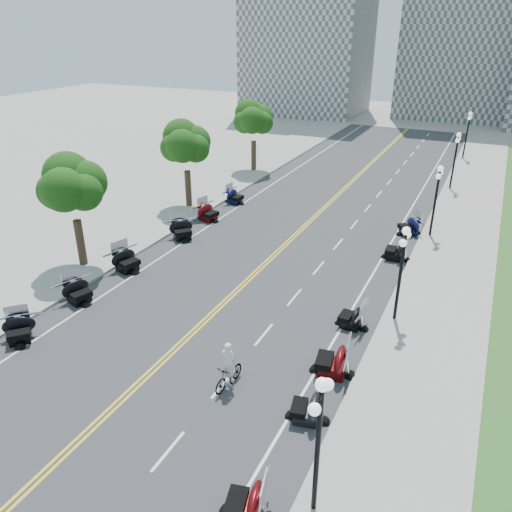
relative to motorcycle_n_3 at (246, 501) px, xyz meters
The scene contains 48 objects.
ground 11.36m from the motorcycle_n_3, 126.90° to the left, with size 160.00×160.00×0.00m, color gray.
road 20.26m from the motorcycle_n_3, 109.66° to the left, with size 16.00×90.00×0.01m, color #333335.
centerline_yellow_a 20.30m from the motorcycle_n_3, 109.97° to the left, with size 0.12×90.00×0.00m, color yellow.
centerline_yellow_b 20.22m from the motorcycle_n_3, 109.34° to the left, with size 0.12×90.00×0.00m, color yellow.
edge_line_north 19.09m from the motorcycle_n_3, 91.24° to the left, with size 0.12×90.00×0.00m, color white.
edge_line_south 23.21m from the motorcycle_n_3, 124.71° to the left, with size 0.12×90.00×0.00m, color white.
lane_dash_4 3.82m from the motorcycle_n_3, 163.48° to the left, with size 0.12×2.00×0.00m, color white.
lane_dash_5 6.26m from the motorcycle_n_3, 125.46° to the left, with size 0.12×2.00×0.00m, color white.
lane_dash_6 9.79m from the motorcycle_n_3, 111.71° to the left, with size 0.12×2.00×0.00m, color white.
lane_dash_7 13.58m from the motorcycle_n_3, 105.45° to the left, with size 0.12×2.00×0.00m, color white.
lane_dash_8 17.46m from the motorcycle_n_3, 101.95° to the left, with size 0.12×2.00×0.00m, color white.
lane_dash_9 21.39m from the motorcycle_n_3, 99.73° to the left, with size 0.12×2.00×0.00m, color white.
lane_dash_10 25.34m from the motorcycle_n_3, 98.20° to the left, with size 0.12×2.00×0.00m, color white.
lane_dash_11 29.30m from the motorcycle_n_3, 97.08° to the left, with size 0.12×2.00×0.00m, color white.
lane_dash_12 33.27m from the motorcycle_n_3, 96.23° to the left, with size 0.12×2.00×0.00m, color white.
lane_dash_13 37.25m from the motorcycle_n_3, 95.56° to the left, with size 0.12×2.00×0.00m, color white.
lane_dash_14 41.24m from the motorcycle_n_3, 95.03° to the left, with size 0.12×2.00×0.00m, color white.
lane_dash_15 45.22m from the motorcycle_n_3, 94.58° to the left, with size 0.12×2.00×0.00m, color white.
lane_dash_16 49.21m from the motorcycle_n_3, 94.21° to the left, with size 0.12×2.00×0.00m, color white.
lane_dash_17 53.20m from the motorcycle_n_3, 93.89° to the left, with size 0.12×2.00×0.00m, color white.
lane_dash_18 57.19m from the motorcycle_n_3, 93.62° to the left, with size 0.12×2.00×0.00m, color white.
lane_dash_19 61.18m from the motorcycle_n_3, 93.38° to the left, with size 0.12×2.00×0.00m, color white.
sidewalk_north 19.43m from the motorcycle_n_3, 79.06° to the left, with size 5.00×90.00×0.15m, color #9E9991.
sidewalk_south 25.76m from the motorcycle_n_3, 132.23° to the left, with size 5.00×90.00×0.15m, color #9E9991.
distant_block_a 76.28m from the motorcycle_n_3, 109.24° to the left, with size 18.00×14.00×26.00m, color gray.
distant_block_b 78.44m from the motorcycle_n_3, 92.09° to the left, with size 16.00×12.00×30.00m, color gray.
street_lamp_1 2.85m from the motorcycle_n_3, 30.93° to the left, with size 0.50×1.20×4.90m, color black, non-canonical shape.
street_lamp_2 13.34m from the motorcycle_n_3, 82.21° to the left, with size 0.50×1.20×4.90m, color black, non-canonical shape.
street_lamp_3 25.21m from the motorcycle_n_3, 85.92° to the left, with size 0.50×1.20×4.90m, color black, non-canonical shape.
street_lamp_4 37.17m from the motorcycle_n_3, 87.24° to the left, with size 0.50×1.20×4.90m, color black, non-canonical shape.
street_lamp_5 49.14m from the motorcycle_n_3, 87.91° to the left, with size 0.50×1.20×4.90m, color black, non-canonical shape.
tree_2 20.54m from the motorcycle_n_3, 146.63° to the left, with size 4.80×4.80×9.20m, color #235619, non-canonical shape.
tree_3 28.84m from the motorcycle_n_3, 126.08° to the left, with size 4.80×4.80×9.20m, color #235619, non-canonical shape.
tree_4 39.11m from the motorcycle_n_3, 115.61° to the left, with size 4.80×4.80×9.20m, color #235619, non-canonical shape.
motorcycle_n_3 is the anchor object (origin of this frame).
motorcycle_n_4 4.66m from the motorcycle_n_3, 87.31° to the left, with size 1.82×1.82×1.27m, color black, non-canonical shape.
motorcycle_n_5 7.70m from the motorcycle_n_3, 88.20° to the left, with size 2.15×2.15×1.50m, color #590A0C, non-canonical shape.
motorcycle_n_6 11.60m from the motorcycle_n_3, 90.16° to the left, with size 1.81×1.81×1.27m, color black, non-canonical shape.
motorcycle_n_8 20.37m from the motorcycle_n_3, 89.02° to the left, with size 1.98×1.98×1.39m, color black, non-canonical shape.
motorcycle_n_9 24.87m from the motorcycle_n_3, 89.22° to the left, with size 1.97×1.97×1.38m, color black, non-canonical shape.
motorcycle_s_4 14.24m from the motorcycle_n_3, 165.23° to the left, with size 1.88×1.88×1.32m, color black, non-canonical shape.
motorcycle_s_5 15.83m from the motorcycle_n_3, 151.27° to the left, with size 1.94×1.94×1.36m, color black, non-canonical shape.
motorcycle_s_6 18.22m from the motorcycle_n_3, 140.00° to the left, with size 2.08×2.08×1.45m, color black, non-canonical shape.
motorcycle_s_7 22.01m from the motorcycle_n_3, 128.34° to the left, with size 2.08×2.08×1.46m, color black, non-canonical shape.
motorcycle_s_8 25.22m from the motorcycle_n_3, 123.24° to the left, with size 2.01×2.01×1.41m, color #590A0C, non-canonical shape.
motorcycle_s_9 28.98m from the motorcycle_n_3, 118.57° to the left, with size 1.87×1.87×1.31m, color black, non-canonical shape.
bicycle 6.06m from the motorcycle_n_3, 123.47° to the left, with size 0.52×1.85×1.11m, color #A51414.
cyclist_rider 6.21m from the motorcycle_n_3, 123.47° to the left, with size 0.66×0.43×1.80m, color silver.
Camera 1 is at (11.60, -18.31, 13.70)m, focal length 35.00 mm.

